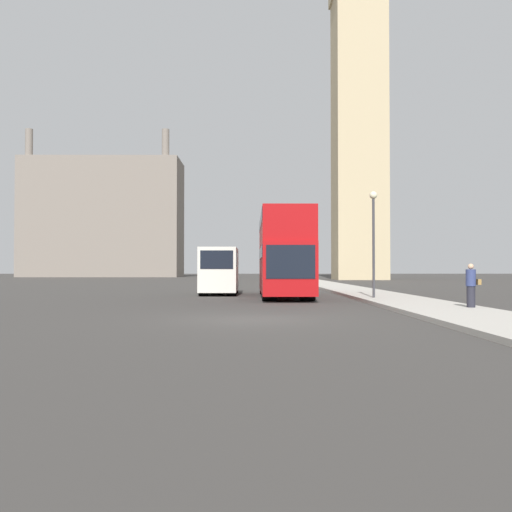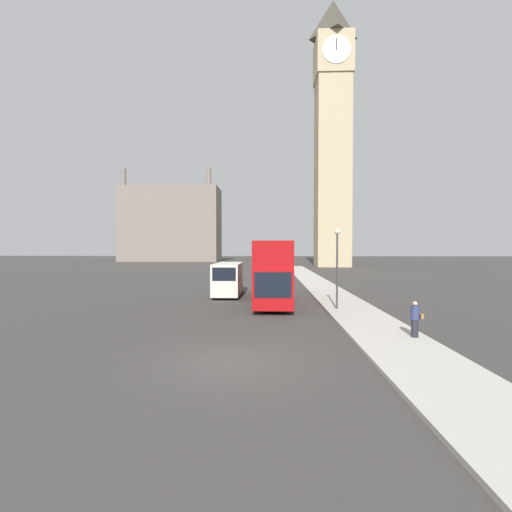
# 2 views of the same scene
# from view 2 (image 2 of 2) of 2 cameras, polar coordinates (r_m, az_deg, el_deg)

# --- Properties ---
(ground_plane) EXTENTS (300.00, 300.00, 0.00)m
(ground_plane) POSITION_cam_2_polar(r_m,az_deg,el_deg) (12.55, -4.75, -17.16)
(ground_plane) COLOR #383533
(sidewalk_strip) EXTENTS (3.33, 120.00, 0.15)m
(sidewalk_strip) POSITION_cam_2_polar(r_m,az_deg,el_deg) (13.49, 25.85, -15.63)
(sidewalk_strip) COLOR #ADA89E
(sidewalk_strip) RESTS_ON ground_plane
(clock_tower) EXTENTS (7.40, 7.57, 55.55)m
(clock_tower) POSITION_cam_2_polar(r_m,az_deg,el_deg) (78.12, 12.64, 19.66)
(clock_tower) COLOR tan
(clock_tower) RESTS_ON ground_plane
(building_block_distant) EXTENTS (28.26, 10.85, 26.10)m
(building_block_distant) POSITION_cam_2_polar(r_m,az_deg,el_deg) (103.65, -13.96, 5.09)
(building_block_distant) COLOR slate
(building_block_distant) RESTS_ON ground_plane
(red_double_decker_bus) EXTENTS (2.51, 10.83, 4.41)m
(red_double_decker_bus) POSITION_cam_2_polar(r_m,az_deg,el_deg) (25.30, 2.71, -2.06)
(red_double_decker_bus) COLOR #A80F11
(red_double_decker_bus) RESTS_ON ground_plane
(white_van) EXTENTS (2.12, 5.60, 2.70)m
(white_van) POSITION_cam_2_polar(r_m,az_deg,el_deg) (28.50, -4.65, -3.74)
(white_van) COLOR silver
(white_van) RESTS_ON ground_plane
(pedestrian) EXTENTS (0.50, 0.34, 1.55)m
(pedestrian) POSITION_cam_2_polar(r_m,az_deg,el_deg) (16.42, 25.00, -9.51)
(pedestrian) COLOR #23232D
(pedestrian) RESTS_ON sidewalk_strip
(street_lamp) EXTENTS (0.36, 0.36, 5.03)m
(street_lamp) POSITION_cam_2_polar(r_m,az_deg,el_deg) (22.04, 13.38, 0.12)
(street_lamp) COLOR #38383D
(street_lamp) RESTS_ON sidewalk_strip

